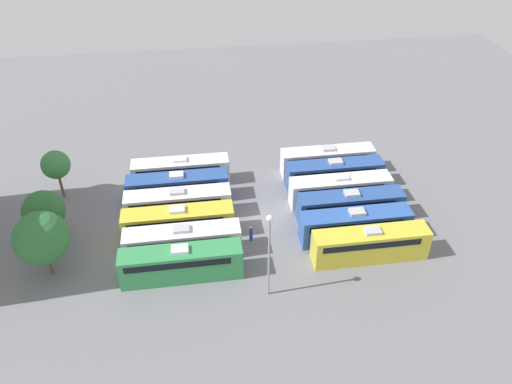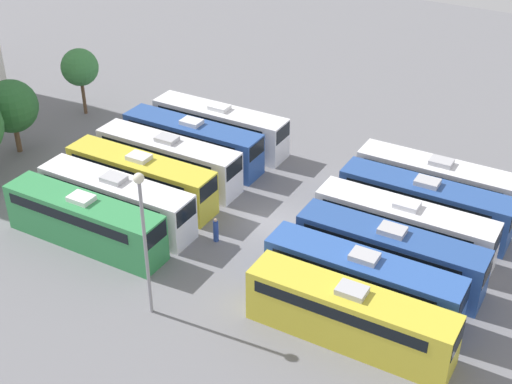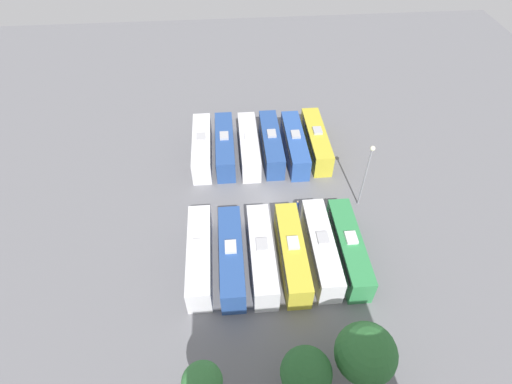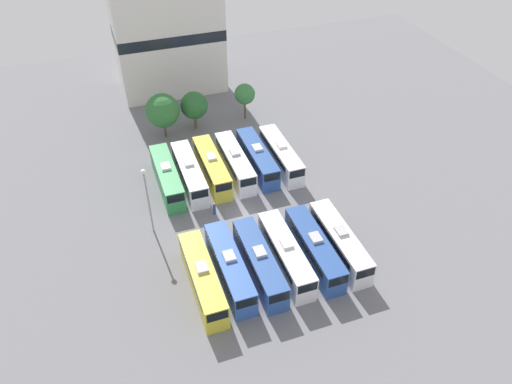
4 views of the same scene
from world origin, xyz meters
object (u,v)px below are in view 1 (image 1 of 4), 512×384
Objects in this scene: bus_7 at (182,242)px; bus_6 at (181,263)px; bus_4 at (334,174)px; light_pole at (269,244)px; tree_0 at (41,238)px; worker_person at (251,234)px; tree_1 at (44,211)px; bus_9 at (178,204)px; bus_2 at (350,206)px; bus_5 at (327,160)px; bus_1 at (355,225)px; bus_11 at (181,171)px; bus_3 at (340,189)px; tree_2 at (56,165)px; bus_10 at (177,187)px; bus_0 at (370,244)px; bus_8 at (178,222)px.

bus_6 is at bearing 176.18° from bus_7.
bus_4 is 1.26× the size of light_pole.
bus_7 is 13.20m from tree_0.
worker_person is 21.43m from tree_1.
bus_6 is 1.26× the size of light_pole.
bus_9 is at bearing 31.67° from light_pole.
bus_2 and bus_5 have the same top height.
bus_5 and bus_9 have the same top height.
bus_1 is at bearing -89.52° from bus_7.
bus_1 is 1.00× the size of bus_9.
bus_9 is at bearing 0.67° from bus_6.
bus_6 is 1.00× the size of bus_11.
bus_4 is 1.00× the size of bus_6.
bus_2 is 6.60× the size of worker_person.
bus_11 is 6.60× the size of worker_person.
bus_2 is 1.90× the size of tree_1.
bus_2 is 1.00× the size of bus_3.
bus_10 is at bearing -101.30° from tree_2.
bus_0 is 1.00× the size of bus_3.
tree_1 reaches higher than bus_3.
bus_6 is 1.92× the size of tree_2.
bus_9 is 15.16m from tree_2.
bus_5 is 1.00× the size of bus_9.
tree_1 is (4.09, 31.92, 2.21)m from bus_1.
light_pole is at bearing 141.11° from bus_3.
bus_4 is 1.92× the size of tree_2.
bus_1 and bus_4 have the same top height.
light_pole is (-13.16, 10.61, 4.36)m from bus_3.
bus_8 is at bearing 177.26° from bus_11.
bus_4 is 1.00× the size of bus_8.
light_pole reaches higher than bus_10.
bus_11 is (9.82, 18.47, 0.00)m from bus_2.
bus_0 is 1.26× the size of light_pole.
bus_1 and bus_3 have the same top height.
tree_1 is 8.36m from tree_2.
tree_2 is at bearing 92.74° from bus_11.
bus_4 is 1.00× the size of bus_9.
bus_0 is at bearing -72.36° from light_pole.
bus_6 is 9.61m from bus_9.
bus_2 and bus_4 have the same top height.
tree_1 is (7.28, 13.59, 2.21)m from bus_6.
bus_8 is at bearing 6.47° from bus_7.
bus_9 is 13.86m from tree_1.
tree_0 reaches higher than bus_0.
tree_2 is (12.44, 32.10, 2.61)m from bus_1.
tree_0 is at bearing 86.02° from bus_0.
bus_6 and bus_10 have the same top height.
bus_2 is at bearing -118.01° from bus_11.
tree_2 is (19.10, 21.73, -1.75)m from light_pole.
tree_1 is at bearing 88.59° from bus_2.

